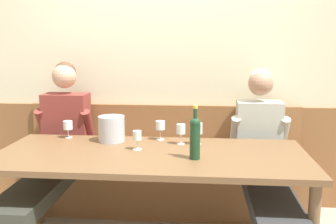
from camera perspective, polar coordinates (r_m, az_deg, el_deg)
The scene contains 13 objects.
room_wall_back at distance 3.54m, azimuth -0.51°, elevation 8.65°, with size 6.80×0.08×2.80m, color beige.
wood_wainscot_panel at distance 3.63m, azimuth -0.57°, elevation -6.29°, with size 6.80×0.03×0.93m, color brown.
wall_bench at distance 3.49m, azimuth -0.92°, elevation -10.15°, with size 2.46×0.42×0.94m.
dining_table at distance 2.70m, azimuth -2.52°, elevation -7.60°, with size 2.16×0.91×0.75m.
person_center_left_seat at distance 3.24m, azimuth -16.69°, elevation -5.34°, with size 0.49×1.33×1.34m.
person_center_right_seat at distance 3.05m, azimuth 14.06°, elevation -6.55°, with size 0.48×1.33×1.29m.
ice_bucket at distance 3.00m, azimuth -8.36°, elevation -2.47°, with size 0.20×0.20×0.20m, color #B4B7C0.
wine_bottle_clear_water at distance 2.51m, azimuth 4.03°, elevation -3.62°, with size 0.07×0.07×0.36m.
wine_glass_left_end at distance 3.00m, azimuth -1.15°, elevation -2.14°, with size 0.07×0.07×0.15m.
wine_glass_mid_right at distance 2.74m, azimuth -4.58°, elevation -3.67°, with size 0.07×0.07×0.14m.
wine_glass_mid_left at distance 3.17m, azimuth -14.60°, elevation -1.97°, with size 0.07×0.07×0.14m.
wine_glass_center_front at distance 2.88m, azimuth 1.92°, elevation -2.70°, with size 0.07×0.07×0.15m.
wine_glass_center_rear at distance 2.87m, azimuth 4.42°, elevation -2.59°, with size 0.07×0.07×0.16m.
Camera 1 is at (0.35, -2.43, 1.50)m, focal length 41.17 mm.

